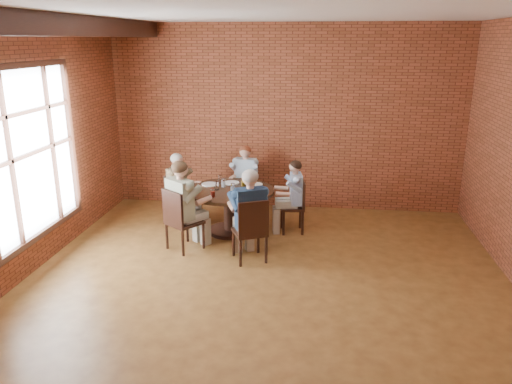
# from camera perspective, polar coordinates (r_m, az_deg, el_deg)

# --- Properties ---
(floor) EXTENTS (7.00, 7.00, 0.00)m
(floor) POSITION_cam_1_polar(r_m,az_deg,el_deg) (6.52, 0.81, -11.39)
(floor) COLOR #9D6930
(floor) RESTS_ON ground
(ceiling) EXTENTS (7.00, 7.00, 0.00)m
(ceiling) POSITION_cam_1_polar(r_m,az_deg,el_deg) (5.74, 0.96, 19.98)
(ceiling) COLOR white
(ceiling) RESTS_ON wall_back
(wall_back) EXTENTS (7.00, 0.00, 7.00)m
(wall_back) POSITION_cam_1_polar(r_m,az_deg,el_deg) (9.32, 3.37, 8.38)
(wall_back) COLOR brown
(wall_back) RESTS_ON ground
(wall_front) EXTENTS (7.00, 0.00, 7.00)m
(wall_front) POSITION_cam_1_polar(r_m,az_deg,el_deg) (2.69, -8.00, -14.79)
(wall_front) COLOR brown
(wall_front) RESTS_ON ground
(wall_left) EXTENTS (0.00, 7.00, 7.00)m
(wall_left) POSITION_cam_1_polar(r_m,az_deg,el_deg) (7.04, -26.46, 3.74)
(wall_left) COLOR brown
(wall_left) RESTS_ON ground
(ceiling_beam) EXTENTS (0.22, 6.90, 0.26)m
(ceiling_beam) POSITION_cam_1_polar(r_m,az_deg,el_deg) (6.48, -22.20, 17.31)
(ceiling_beam) COLOR black
(ceiling_beam) RESTS_ON ceiling
(window) EXTENTS (0.10, 2.16, 2.36)m
(window) POSITION_cam_1_polar(r_m,az_deg,el_deg) (7.34, -24.27, 4.11)
(window) COLOR white
(window) RESTS_ON wall_left
(dining_table) EXTENTS (1.45, 1.45, 0.75)m
(dining_table) POSITION_cam_1_polar(r_m,az_deg,el_deg) (8.24, -2.99, -1.18)
(dining_table) COLOR black
(dining_table) RESTS_ON floor
(chair_a) EXTENTS (0.43, 0.43, 0.88)m
(chair_a) POSITION_cam_1_polar(r_m,az_deg,el_deg) (8.30, 4.67, -1.42)
(chair_a) COLOR black
(chair_a) RESTS_ON floor
(diner_a) EXTENTS (0.64, 0.55, 1.22)m
(diner_a) POSITION_cam_1_polar(r_m,az_deg,el_deg) (8.26, 4.20, -0.56)
(diner_a) COLOR #3B5A9A
(diner_a) RESTS_ON floor
(chair_b) EXTENTS (0.44, 0.44, 0.90)m
(chair_b) POSITION_cam_1_polar(r_m,az_deg,el_deg) (9.21, -1.16, 0.59)
(chair_b) COLOR black
(chair_b) RESTS_ON floor
(diner_b) EXTENTS (0.55, 0.65, 1.27)m
(diner_b) POSITION_cam_1_polar(r_m,az_deg,el_deg) (9.10, -1.28, 1.31)
(diner_b) COLOR #9DB5C8
(diner_b) RESTS_ON floor
(chair_c) EXTENTS (0.48, 0.48, 0.90)m
(chair_c) POSITION_cam_1_polar(r_m,az_deg,el_deg) (8.73, -9.05, -0.57)
(chair_c) COLOR black
(chair_c) RESTS_ON floor
(diner_c) EXTENTS (0.70, 0.63, 1.26)m
(diner_c) POSITION_cam_1_polar(r_m,az_deg,el_deg) (8.65, -8.67, 0.25)
(diner_c) COLOR brown
(diner_c) RESTS_ON floor
(chair_d) EXTENTS (0.64, 0.64, 0.97)m
(chair_d) POSITION_cam_1_polar(r_m,az_deg,el_deg) (7.61, -8.76, -2.97)
(chair_d) COLOR black
(chair_d) RESTS_ON floor
(diner_d) EXTENTS (0.87, 0.90, 1.40)m
(diner_d) POSITION_cam_1_polar(r_m,az_deg,el_deg) (7.61, -8.25, -1.57)
(diner_d) COLOR tan
(diner_d) RESTS_ON floor
(chair_e) EXTENTS (0.59, 0.59, 0.96)m
(chair_e) POSITION_cam_1_polar(r_m,az_deg,el_deg) (7.14, -0.55, -4.21)
(chair_e) COLOR black
(chair_e) RESTS_ON floor
(diner_e) EXTENTS (0.78, 0.85, 1.37)m
(diner_e) POSITION_cam_1_polar(r_m,az_deg,el_deg) (7.16, -0.76, -2.70)
(diner_e) COLOR #182A43
(diner_e) RESTS_ON floor
(plate_a) EXTENTS (0.26, 0.26, 0.01)m
(plate_a) POSITION_cam_1_polar(r_m,az_deg,el_deg) (8.42, -0.13, 0.87)
(plate_a) COLOR white
(plate_a) RESTS_ON dining_table
(plate_b) EXTENTS (0.26, 0.26, 0.01)m
(plate_b) POSITION_cam_1_polar(r_m,az_deg,el_deg) (8.53, -2.82, 1.07)
(plate_b) COLOR white
(plate_b) RESTS_ON dining_table
(plate_c) EXTENTS (0.26, 0.26, 0.01)m
(plate_c) POSITION_cam_1_polar(r_m,az_deg,el_deg) (8.47, -5.36, 0.90)
(plate_c) COLOR white
(plate_c) RESTS_ON dining_table
(plate_d) EXTENTS (0.26, 0.26, 0.01)m
(plate_d) POSITION_cam_1_polar(r_m,az_deg,el_deg) (7.81, -0.92, -0.44)
(plate_d) COLOR white
(plate_d) RESTS_ON dining_table
(glass_a) EXTENTS (0.07, 0.07, 0.14)m
(glass_a) POSITION_cam_1_polar(r_m,az_deg,el_deg) (8.24, -0.55, 0.97)
(glass_a) COLOR white
(glass_a) RESTS_ON dining_table
(glass_b) EXTENTS (0.07, 0.07, 0.14)m
(glass_b) POSITION_cam_1_polar(r_m,az_deg,el_deg) (8.34, -1.48, 1.17)
(glass_b) COLOR white
(glass_b) RESTS_ON dining_table
(glass_c) EXTENTS (0.07, 0.07, 0.14)m
(glass_c) POSITION_cam_1_polar(r_m,az_deg,el_deg) (8.52, -4.10, 1.47)
(glass_c) COLOR white
(glass_c) RESTS_ON dining_table
(glass_d) EXTENTS (0.07, 0.07, 0.14)m
(glass_d) POSITION_cam_1_polar(r_m,az_deg,el_deg) (8.31, -3.74, 1.06)
(glass_d) COLOR white
(glass_d) RESTS_ON dining_table
(glass_e) EXTENTS (0.07, 0.07, 0.14)m
(glass_e) POSITION_cam_1_polar(r_m,az_deg,el_deg) (8.15, -4.49, 0.73)
(glass_e) COLOR white
(glass_e) RESTS_ON dining_table
(glass_f) EXTENTS (0.07, 0.07, 0.14)m
(glass_f) POSITION_cam_1_polar(r_m,az_deg,el_deg) (7.79, -4.97, -0.07)
(glass_f) COLOR white
(glass_f) RESTS_ON dining_table
(glass_g) EXTENTS (0.07, 0.07, 0.14)m
(glass_g) POSITION_cam_1_polar(r_m,az_deg,el_deg) (8.04, -2.67, 0.52)
(glass_g) COLOR white
(glass_g) RESTS_ON dining_table
(glass_h) EXTENTS (0.07, 0.07, 0.14)m
(glass_h) POSITION_cam_1_polar(r_m,az_deg,el_deg) (8.07, -0.41, 0.62)
(glass_h) COLOR white
(glass_h) RESTS_ON dining_table
(smartphone) EXTENTS (0.09, 0.15, 0.01)m
(smartphone) POSITION_cam_1_polar(r_m,az_deg,el_deg) (7.66, -1.52, -0.83)
(smartphone) COLOR black
(smartphone) RESTS_ON dining_table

